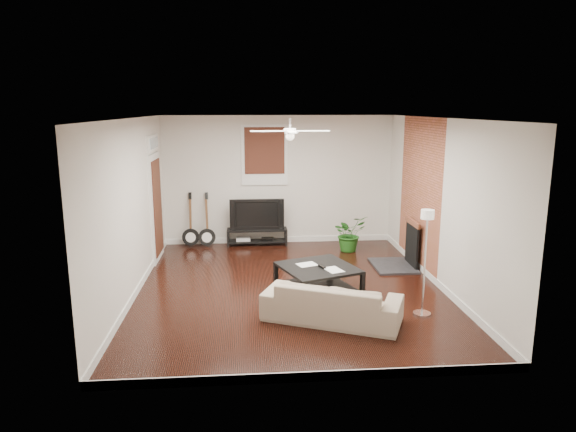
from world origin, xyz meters
The scene contains 14 objects.
room centered at (0.00, 0.00, 1.40)m, with size 5.01×6.01×2.81m.
brick_accent centered at (2.49, 1.00, 1.40)m, with size 0.02×2.20×2.80m, color #9B5332.
fireplace centered at (2.20, 1.00, 0.46)m, with size 0.80×1.10×0.92m, color black.
window_back centered at (-0.30, 2.97, 1.95)m, with size 1.00×0.06×1.30m, color #3F1811.
door_left centered at (-2.46, 1.90, 1.25)m, with size 0.08×1.00×2.50m, color white.
tv_stand centered at (-0.49, 2.78, 0.18)m, with size 1.31×0.35×0.37m, color black.
tv centered at (-0.49, 2.80, 0.70)m, with size 1.17×0.15×0.67m, color black.
coffee_table centered at (0.43, -0.30, 0.23)m, with size 1.10×1.10×0.46m, color black.
sofa centered at (0.48, -1.37, 0.28)m, with size 1.92×0.75×0.56m, color #C7B095.
floor_lamp centered at (1.83, -1.27, 0.79)m, with size 0.26×0.26×1.57m, color white, non-canonical shape.
potted_plant centered at (1.43, 2.16, 0.38)m, with size 0.68×0.59×0.76m, color #21611B.
guitar_left centered at (-1.92, 2.75, 0.59)m, with size 0.37×0.26×1.19m, color black, non-canonical shape.
guitar_right centered at (-1.57, 2.72, 0.59)m, with size 0.37×0.26×1.19m, color black, non-canonical shape.
ceiling_fan centered at (0.00, 0.00, 2.60)m, with size 1.24×1.24×0.32m, color white, non-canonical shape.
Camera 1 is at (-0.69, -8.09, 2.97)m, focal length 31.90 mm.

